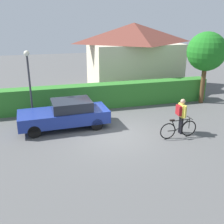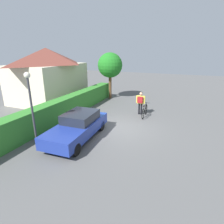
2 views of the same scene
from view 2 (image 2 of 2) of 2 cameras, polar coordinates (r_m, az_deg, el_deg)
ground_plane at (r=11.40m, az=1.81°, el=-5.07°), size 60.00×60.00×0.00m
hedge_row at (r=13.12m, az=-15.48°, el=0.83°), size 14.45×0.90×1.44m
house_distant at (r=18.36m, az=-19.29°, el=10.99°), size 6.71×4.89×4.82m
parked_car_near at (r=10.04m, az=-10.55°, el=-4.34°), size 4.42×1.92×1.39m
bicycle at (r=13.46m, az=10.12°, el=0.29°), size 1.84×0.50×0.92m
person_rider at (r=13.65m, az=8.87°, el=3.36°), size 0.36×0.68×1.70m
street_lamp at (r=9.24m, az=-24.03°, el=3.53°), size 0.28×0.28×3.68m
tree_kerbside at (r=18.03m, az=-0.61°, el=14.30°), size 2.35×2.35×4.42m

